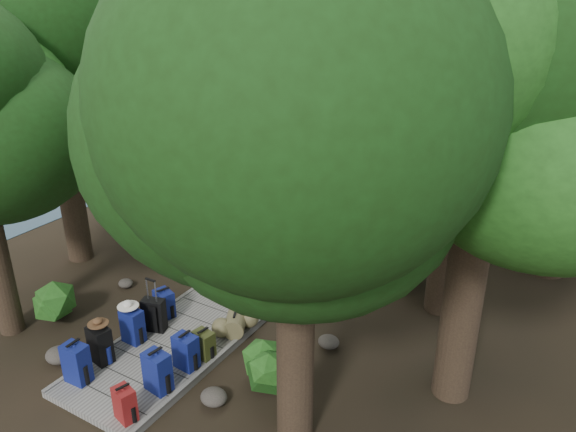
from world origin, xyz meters
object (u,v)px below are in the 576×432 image
Objects in this scene: backpack_left_d at (164,302)px; duffel_right_khaki at (235,323)px; suitcase_on_boardwalk at (154,315)px; backpack_left_c at (132,324)px; kayak at (332,152)px; sun_lounger at (495,166)px; backpack_right_b at (157,370)px; backpack_right_a at (125,402)px; backpack_left_b at (100,343)px; backpack_right_c at (186,350)px; backpack_left_a at (76,361)px; lone_suitcase_on_sand at (396,175)px; backpack_right_d at (204,343)px.

duffel_right_khaki is at bearing 29.82° from backpack_left_d.
backpack_left_c is at bearing -117.71° from suitcase_on_boardwalk.
kayak is 1.63× the size of sun_lounger.
backpack_right_b is 0.24× the size of kayak.
backpack_right_a is 15.43m from sun_lounger.
suitcase_on_boardwalk is at bearing 138.05° from backpack_right_a.
backpack_left_b is 1.09× the size of backpack_right_c.
kayak is at bearing 101.70° from backpack_left_c.
backpack_left_a is 14.30m from kayak.
lone_suitcase_on_sand is (-0.42, 9.76, 0.03)m from duffel_right_khaki.
backpack_right_b is 1.77m from suitcase_on_boardwalk.
backpack_left_c is at bearing -158.12° from backpack_right_d.
backpack_right_d is at bearing -24.58° from suitcase_on_boardwalk.
backpack_right_b is (1.42, -1.72, 0.08)m from backpack_left_d.
kayak is at bearing 164.07° from lone_suitcase_on_sand.
backpack_left_b is at bearing -82.63° from lone_suitcase_on_sand.
duffel_right_khaki is at bearing 88.83° from backpack_right_c.
suitcase_on_boardwalk is 10.55m from lone_suitcase_on_sand.
kayak is (-3.61, 12.89, -0.29)m from backpack_right_c.
backpack_left_c reaches higher than backpack_left_d.
backpack_left_d reaches higher than backpack_right_d.
backpack_left_a is at bearing -78.79° from sun_lounger.
backpack_right_d is 10.68m from lone_suitcase_on_sand.
sun_lounger is at bearing 97.02° from backpack_right_a.
kayak is at bearing 80.82° from duffel_right_khaki.
backpack_right_d is at bearing -120.10° from duffel_right_khaki.
backpack_right_a is 1.11× the size of backpack_right_d.
backpack_right_b is (1.34, -0.77, 0.02)m from backpack_left_c.
backpack_right_b reaches higher than backpack_left_b.
sun_lounger is (2.35, 14.49, -0.17)m from backpack_right_b.
suitcase_on_boardwalk is at bearing 160.55° from backpack_right_c.
backpack_left_d is at bearing 96.78° from backpack_left_c.
backpack_left_c is at bearing 147.31° from backpack_right_a.
backpack_right_a is at bearing -79.65° from backpack_right_b.
backpack_left_d is 1.03× the size of duffel_right_khaki.
backpack_left_a reaches higher than lone_suitcase_on_sand.
backpack_right_d is at bearing -2.75° from backpack_left_d.
backpack_right_b reaches higher than backpack_right_c.
backpack_left_a is 2.26m from backpack_left_d.
suitcase_on_boardwalk is (0.07, 1.79, -0.06)m from backpack_left_a.
backpack_left_b is 1.68m from backpack_left_d.
backpack_left_d is 0.31× the size of sun_lounger.
duffel_right_khaki is at bearing 96.31° from backpack_right_d.
backpack_right_c is 1.32m from duffel_right_khaki.
backpack_left_b is 13.72m from kayak.
backpack_left_d is 0.99× the size of backpack_right_a.
duffel_right_khaki is at bearing 62.46° from backpack_left_b.
lone_suitcase_on_sand reaches higher than duffel_right_khaki.
backpack_left_c is 1.05× the size of backpack_right_c.
lone_suitcase_on_sand is at bearing 95.34° from backpack_left_b.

